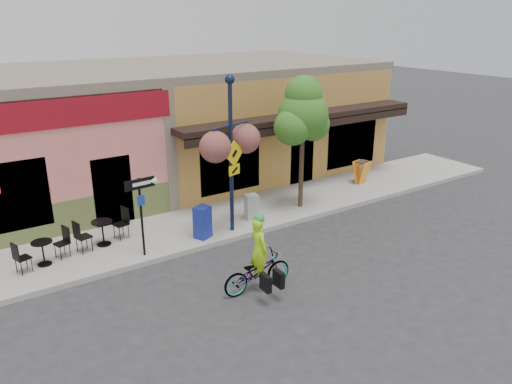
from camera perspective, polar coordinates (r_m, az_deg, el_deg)
ground at (r=14.65m, az=0.01°, el=-5.96°), size 90.00×90.00×0.00m
sidewalk at (r=16.18m, az=-3.94°, el=-3.16°), size 24.00×3.00×0.15m
curb at (r=15.04m, az=-1.16°, el=-4.94°), size 24.00×0.12×0.15m
building at (r=20.31m, az=-11.94°, el=7.62°), size 18.20×8.20×4.50m
bicycle at (r=12.17m, az=0.14°, el=-9.11°), size 1.84×0.69×0.96m
cyclist_rider at (r=12.03m, az=0.34°, el=-7.65°), size 0.41×0.61×1.63m
lamp_post at (r=14.43m, az=-2.87°, el=4.13°), size 1.59×1.00×4.65m
one_way_sign at (r=13.57m, az=-12.94°, el=-2.87°), size 0.86×0.26×2.20m
cafe_set_left at (r=14.13m, az=-23.20°, el=-6.08°), size 1.58×1.12×0.86m
cafe_set_right at (r=14.72m, az=-17.14°, el=-4.11°), size 1.71×1.13×0.94m
newspaper_box_blue at (r=14.60m, az=-6.13°, el=-3.46°), size 0.55×0.52×0.96m
newspaper_box_grey at (r=15.88m, az=-0.53°, el=-1.69°), size 0.44×0.41×0.81m
street_tree at (r=16.44m, az=5.30°, el=5.63°), size 2.28×2.28×4.45m
sandwich_board at (r=19.60m, az=12.35°, el=2.14°), size 0.61×0.51×0.88m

